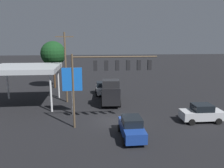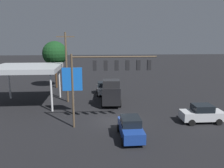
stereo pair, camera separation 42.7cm
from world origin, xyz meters
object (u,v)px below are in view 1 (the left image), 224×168
hatchback_crossing (102,88)px  sedan_waiting (132,127)px  price_sign (72,81)px  street_tree (53,54)px  delivery_truck (111,91)px  traffic_signal_assembly (110,70)px  utility_pole (66,66)px  sedan_far (202,113)px

hatchback_crossing → sedan_waiting: hatchback_crossing is taller
price_sign → street_tree: (4.33, -14.77, 2.20)m
hatchback_crossing → delivery_truck: bearing=10.1°
traffic_signal_assembly → sedan_waiting: (-1.66, 2.83, -4.76)m
utility_pole → hatchback_crossing: utility_pole is taller
price_sign → sedan_waiting: 9.29m
hatchback_crossing → sedan_far: bearing=36.7°
traffic_signal_assembly → sedan_far: 10.93m
price_sign → street_tree: street_tree is taller
hatchback_crossing → delivery_truck: (-0.95, 4.86, 0.75)m
price_sign → sedan_far: size_ratio=1.24×
utility_pole → street_tree: size_ratio=1.15×
price_sign → delivery_truck: size_ratio=0.79×
price_sign → sedan_waiting: (-5.65, 6.75, -2.99)m
sedan_far → street_tree: (18.15, -18.48, 5.19)m
traffic_signal_assembly → sedan_waiting: bearing=120.5°
price_sign → traffic_signal_assembly: bearing=135.5°
sedan_waiting → hatchback_crossing: bearing=-173.8°
utility_pole → hatchback_crossing: 7.62m
utility_pole → hatchback_crossing: bearing=-142.8°
traffic_signal_assembly → street_tree: (8.32, -18.69, 0.42)m
delivery_truck → price_sign: bearing=-44.0°
utility_pole → street_tree: utility_pole is taller
hatchback_crossing → street_tree: (8.19, -5.58, 5.19)m
street_tree → utility_pole: bearing=108.1°
price_sign → street_tree: 15.55m
utility_pole → delivery_truck: utility_pole is taller
utility_pole → street_tree: bearing=-71.9°
utility_pole → price_sign: utility_pole is taller
price_sign → delivery_truck: 6.85m
sedan_far → street_tree: size_ratio=0.53×
delivery_truck → street_tree: bearing=-134.8°
delivery_truck → sedan_waiting: delivery_truck is taller
traffic_signal_assembly → utility_pole: utility_pole is taller
utility_pole → hatchback_crossing: (-5.10, -3.87, -4.13)m
price_sign → hatchback_crossing: 10.41m
traffic_signal_assembly → price_sign: size_ratio=1.50×
sedan_waiting → street_tree: (9.98, -21.52, 5.19)m
traffic_signal_assembly → delivery_truck: 9.22m
utility_pole → sedan_waiting: (-6.89, 12.07, -4.13)m
hatchback_crossing → sedan_far: (-9.97, 12.90, 0.00)m
utility_pole → price_sign: (-1.24, 5.32, -1.14)m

